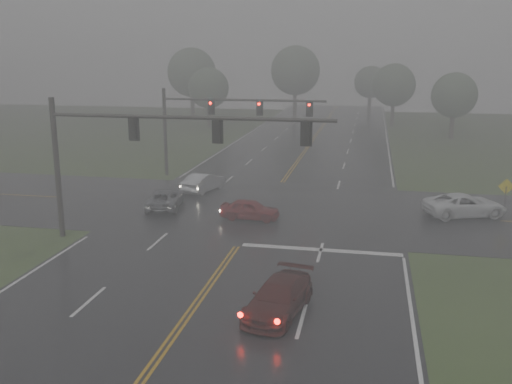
% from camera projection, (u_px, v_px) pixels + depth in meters
% --- Properties ---
extents(main_road, '(18.00, 160.00, 0.02)m').
position_uv_depth(main_road, '(258.00, 217.00, 36.42)').
color(main_road, black).
rests_on(main_road, ground).
extents(cross_street, '(120.00, 14.00, 0.02)m').
position_uv_depth(cross_street, '(264.00, 209.00, 38.33)').
color(cross_street, black).
rests_on(cross_street, ground).
extents(stop_bar, '(8.50, 0.50, 0.01)m').
position_uv_depth(stop_bar, '(321.00, 250.00, 30.22)').
color(stop_bar, silver).
rests_on(stop_bar, ground).
extents(sedan_maroon, '(2.68, 4.87, 1.34)m').
position_uv_depth(sedan_maroon, '(279.00, 313.00, 22.93)').
color(sedan_maroon, '#3F0D0B').
rests_on(sedan_maroon, ground).
extents(sedan_red, '(3.77, 1.61, 1.27)m').
position_uv_depth(sedan_red, '(250.00, 219.00, 35.84)').
color(sedan_red, maroon).
rests_on(sedan_red, ground).
extents(sedan_silver, '(2.56, 4.45, 1.39)m').
position_uv_depth(sedan_silver, '(204.00, 191.00, 43.10)').
color(sedan_silver, '#B7BBC0').
rests_on(sedan_silver, ground).
extents(car_grey, '(2.77, 4.77, 1.25)m').
position_uv_depth(car_grey, '(166.00, 208.00, 38.45)').
color(car_grey, '#5C5E64').
rests_on(car_grey, ground).
extents(pickup_white, '(5.66, 3.99, 1.43)m').
position_uv_depth(pickup_white, '(464.00, 216.00, 36.56)').
color(pickup_white, white).
rests_on(pickup_white, ground).
extents(signal_gantry_near, '(15.52, 0.34, 7.87)m').
position_uv_depth(signal_gantry_near, '(138.00, 142.00, 30.33)').
color(signal_gantry_near, black).
rests_on(signal_gantry_near, ground).
extents(signal_gantry_far, '(13.63, 0.37, 7.34)m').
position_uv_depth(signal_gantry_far, '(213.00, 115.00, 46.84)').
color(signal_gantry_far, black).
rests_on(signal_gantry_far, ground).
extents(sign_diamond_east, '(1.01, 0.09, 2.43)m').
position_uv_depth(sign_diamond_east, '(506.00, 191.00, 36.26)').
color(sign_diamond_east, black).
rests_on(sign_diamond_east, ground).
extents(tree_nw_a, '(5.63, 5.63, 8.27)m').
position_uv_depth(tree_nw_a, '(208.00, 88.00, 78.91)').
color(tree_nw_a, '#352C22').
rests_on(tree_nw_a, ground).
extents(tree_ne_a, '(5.98, 5.98, 8.78)m').
position_uv_depth(tree_ne_a, '(394.00, 85.00, 79.89)').
color(tree_ne_a, '#352C22').
rests_on(tree_ne_a, ground).
extents(tree_n_mid, '(7.73, 7.73, 11.35)m').
position_uv_depth(tree_n_mid, '(295.00, 71.00, 89.50)').
color(tree_n_mid, '#352C22').
rests_on(tree_n_mid, ground).
extents(tree_e_near, '(5.42, 5.42, 7.96)m').
position_uv_depth(tree_e_near, '(454.00, 95.00, 68.31)').
color(tree_e_near, '#352C22').
rests_on(tree_e_near, ground).
extents(tree_nw_b, '(7.49, 7.49, 11.00)m').
position_uv_depth(tree_nw_b, '(192.00, 72.00, 87.80)').
color(tree_nw_b, '#352C22').
rests_on(tree_nw_b, ground).
extents(tree_n_far, '(5.50, 5.50, 8.07)m').
position_uv_depth(tree_n_far, '(370.00, 82.00, 97.26)').
color(tree_n_far, '#352C22').
rests_on(tree_n_far, ground).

